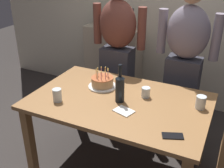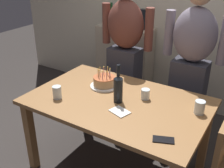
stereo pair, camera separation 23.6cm
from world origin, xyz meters
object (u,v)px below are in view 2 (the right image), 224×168
object	(u,v)px
water_glass_near	(145,94)
napkin_stack	(120,112)
birthday_cake	(104,82)
person_man_bearded	(125,52)
cell_phone	(163,140)
water_glass_side	(57,92)
water_glass_far	(200,107)
person_woman_cardigan	(191,66)
wine_bottle	(118,88)

from	to	relation	value
water_glass_near	napkin_stack	xyz separation A→B (m)	(-0.07, -0.30, -0.04)
birthday_cake	person_man_bearded	bearing A→B (deg)	101.67
cell_phone	person_man_bearded	xyz separation A→B (m)	(-0.90, 1.07, 0.13)
birthday_cake	water_glass_side	bearing A→B (deg)	-118.36
birthday_cake	water_glass_near	bearing A→B (deg)	-1.55
birthday_cake	water_glass_side	xyz separation A→B (m)	(-0.22, -0.40, 0.01)
water_glass_side	person_man_bearded	bearing A→B (deg)	84.77
water_glass_far	water_glass_side	xyz separation A→B (m)	(-1.10, -0.40, 0.00)
water_glass_far	water_glass_near	bearing A→B (deg)	-178.66
water_glass_near	water_glass_side	bearing A→B (deg)	-148.80
water_glass_near	water_glass_far	world-z (taller)	water_glass_far
water_glass_near	water_glass_side	distance (m)	0.75
cell_phone	birthday_cake	bearing A→B (deg)	127.31
birthday_cake	napkin_stack	size ratio (longest dim) A/B	1.77
water_glass_near	person_woman_cardigan	size ratio (longest dim) A/B	0.05
water_glass_near	person_man_bearded	distance (m)	0.83
water_glass_side	cell_phone	distance (m)	1.00
wine_bottle	cell_phone	bearing A→B (deg)	-28.64
wine_bottle	cell_phone	xyz separation A→B (m)	(0.52, -0.29, -0.12)
birthday_cake	cell_phone	bearing A→B (deg)	-30.71
water_glass_near	wine_bottle	bearing A→B (deg)	-135.98
water_glass_near	water_glass_side	size ratio (longest dim) A/B	0.80
person_woman_cardigan	water_glass_near	bearing A→B (deg)	73.15
birthday_cake	person_man_bearded	distance (m)	0.62
person_man_bearded	person_woman_cardigan	size ratio (longest dim) A/B	1.00
water_glass_near	person_woman_cardigan	world-z (taller)	person_woman_cardigan
wine_bottle	water_glass_side	bearing A→B (deg)	-154.60
wine_bottle	person_woman_cardigan	xyz separation A→B (m)	(0.36, 0.78, 0.01)
napkin_stack	person_man_bearded	distance (m)	1.04
water_glass_side	napkin_stack	bearing A→B (deg)	8.82
birthday_cake	wine_bottle	distance (m)	0.32
water_glass_far	water_glass_side	world-z (taller)	water_glass_side
wine_bottle	person_woman_cardigan	world-z (taller)	person_woman_cardigan
water_glass_far	napkin_stack	size ratio (longest dim) A/B	0.72
water_glass_side	person_man_bearded	xyz separation A→B (m)	(0.09, 1.00, 0.08)
napkin_stack	cell_phone	bearing A→B (deg)	-19.44
wine_bottle	water_glass_far	bearing A→B (deg)	15.66
water_glass_side	cell_phone	size ratio (longest dim) A/B	0.77
water_glass_near	person_man_bearded	world-z (taller)	person_man_bearded
cell_phone	person_woman_cardigan	size ratio (longest dim) A/B	0.09
person_man_bearded	water_glass_far	bearing A→B (deg)	149.09
water_glass_side	person_man_bearded	size ratio (longest dim) A/B	0.07
birthday_cake	water_glass_side	distance (m)	0.45
water_glass_far	wine_bottle	size ratio (longest dim) A/B	0.32
water_glass_near	person_man_bearded	bearing A→B (deg)	131.89
napkin_stack	person_woman_cardigan	xyz separation A→B (m)	(0.26, 0.91, 0.13)
water_glass_far	water_glass_side	size ratio (longest dim) A/B	0.96
water_glass_near	person_woman_cardigan	bearing A→B (deg)	73.15
water_glass_far	cell_phone	size ratio (longest dim) A/B	0.75
water_glass_far	person_woman_cardigan	xyz separation A→B (m)	(-0.27, 0.60, 0.08)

